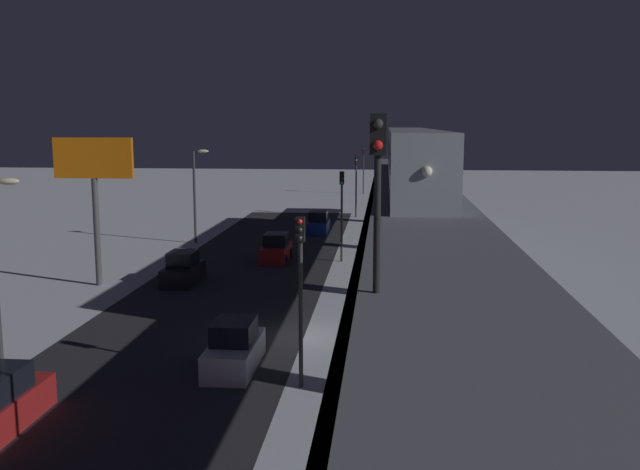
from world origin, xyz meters
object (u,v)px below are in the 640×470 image
(sedan_black, at_px, (183,270))
(commercial_billboard, at_px, (94,173))
(traffic_light_near, at_px, (301,277))
(sedan_red, at_px, (276,250))
(subway_train, at_px, (411,154))
(sedan_blue, at_px, (318,224))
(traffic_light_distant, at_px, (364,164))
(traffic_light_mid, at_px, (342,203))
(traffic_light_far, at_px, (356,177))
(rail_signal, at_px, (378,172))
(sedan_white, at_px, (234,349))

(sedan_black, distance_m, commercial_billboard, 7.85)
(traffic_light_near, bearing_deg, sedan_red, -79.11)
(subway_train, relative_size, sedan_blue, 8.76)
(sedan_blue, xyz_separation_m, traffic_light_distant, (-2.90, -35.75, 3.40))
(traffic_light_mid, height_order, commercial_billboard, commercial_billboard)
(traffic_light_distant, bearing_deg, traffic_light_near, 90.00)
(traffic_light_far, bearing_deg, traffic_light_mid, 90.00)
(traffic_light_far, bearing_deg, commercial_billboard, 66.85)
(sedan_black, xyz_separation_m, commercial_billboard, (4.91, 1.10, 6.03))
(subway_train, height_order, rail_signal, rail_signal)
(sedan_red, height_order, traffic_light_near, traffic_light_near)
(traffic_light_near, bearing_deg, sedan_white, -31.56)
(traffic_light_distant, height_order, commercial_billboard, commercial_billboard)
(traffic_light_near, height_order, commercial_billboard, commercial_billboard)
(traffic_light_far, xyz_separation_m, traffic_light_distant, (0.00, -24.46, 0.00))
(sedan_white, bearing_deg, traffic_light_near, -31.56)
(traffic_light_far, bearing_deg, subway_train, 99.94)
(rail_signal, distance_m, traffic_light_mid, 34.36)
(subway_train, height_order, traffic_light_far, subway_train)
(traffic_light_distant, xyz_separation_m, commercial_billboard, (14.21, 57.70, 2.63))
(subway_train, bearing_deg, traffic_light_far, -80.06)
(traffic_light_near, distance_m, traffic_light_mid, 24.46)
(sedan_black, xyz_separation_m, sedan_blue, (-6.40, -20.84, 0.00))
(traffic_light_distant, bearing_deg, traffic_light_far, 90.00)
(sedan_white, xyz_separation_m, traffic_light_far, (-2.90, -47.13, 3.40))
(sedan_red, xyz_separation_m, traffic_light_far, (-4.70, -24.49, 3.41))
(sedan_red, relative_size, sedan_blue, 1.00)
(traffic_light_mid, bearing_deg, rail_signal, 94.81)
(sedan_blue, xyz_separation_m, traffic_light_near, (-2.90, 37.62, 3.40))
(rail_signal, xyz_separation_m, traffic_light_distant, (2.86, -82.86, -4.47))
(sedan_red, distance_m, traffic_light_near, 25.11)
(rail_signal, bearing_deg, traffic_light_distant, -88.02)
(rail_signal, relative_size, traffic_light_distant, 0.62)
(subway_train, distance_m, sedan_blue, 18.58)
(traffic_light_near, relative_size, traffic_light_distant, 1.00)
(subway_train, bearing_deg, sedan_red, -13.70)
(sedan_red, xyz_separation_m, sedan_blue, (-1.80, -13.19, 0.01))
(commercial_billboard, bearing_deg, traffic_light_far, -113.15)
(subway_train, bearing_deg, sedan_white, 69.54)
(rail_signal, relative_size, commercial_billboard, 0.45)
(rail_signal, height_order, sedan_black, rail_signal)
(subway_train, height_order, sedan_white, subway_train)
(sedan_blue, distance_m, traffic_light_distant, 36.03)
(traffic_light_mid, height_order, traffic_light_distant, same)
(sedan_black, distance_m, sedan_blue, 21.80)
(rail_signal, distance_m, sedan_blue, 48.11)
(traffic_light_near, xyz_separation_m, traffic_light_mid, (0.00, -24.46, 0.00))
(traffic_light_near, bearing_deg, traffic_light_mid, -90.00)
(sedan_black, bearing_deg, subway_train, -159.05)
(rail_signal, xyz_separation_m, sedan_black, (12.16, -26.27, -7.87))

